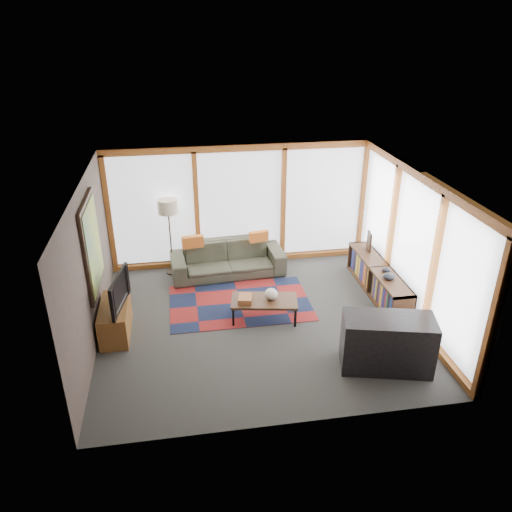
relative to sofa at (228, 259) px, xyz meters
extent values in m
plane|color=#32322F|center=(0.35, -1.92, -0.34)|extent=(5.50, 5.50, 0.00)
cube|color=#433732|center=(-2.40, -1.92, 0.96)|extent=(0.04, 5.00, 2.60)
cube|color=#433732|center=(0.35, -4.42, 0.96)|extent=(5.50, 0.04, 2.60)
cube|color=silver|center=(0.35, -1.92, 2.26)|extent=(5.50, 5.00, 0.04)
cube|color=white|center=(0.35, 0.55, 0.96)|extent=(5.30, 0.02, 2.35)
cube|color=white|center=(3.07, -1.92, 0.96)|extent=(0.02, 4.80, 2.35)
cube|color=black|center=(-2.36, -1.62, 1.21)|extent=(0.05, 1.35, 1.55)
cube|color=yellow|center=(-2.33, -1.62, 1.21)|extent=(0.02, 1.20, 1.40)
cube|color=maroon|center=(0.09, -1.24, -0.33)|extent=(2.63, 1.70, 0.01)
imported|color=#323529|center=(0.00, 0.00, 0.00)|extent=(2.38, 1.07, 0.68)
cube|color=#C96422|center=(-0.70, -0.04, 0.46)|extent=(0.45, 0.19, 0.24)
cube|color=#C96422|center=(0.66, 0.04, 0.45)|extent=(0.41, 0.20, 0.22)
cube|color=#995B32|center=(0.11, -1.83, 0.10)|extent=(0.29, 0.34, 0.10)
ellipsoid|color=beige|center=(0.57, -1.83, 0.15)|extent=(0.24, 0.24, 0.20)
ellipsoid|color=black|center=(2.75, -1.80, 0.30)|extent=(0.22, 0.22, 0.11)
ellipsoid|color=black|center=(2.82, -1.52, 0.29)|extent=(0.18, 0.18, 0.08)
cube|color=black|center=(2.84, -0.54, 0.44)|extent=(0.08, 0.29, 0.38)
cube|color=brown|center=(-2.12, -1.87, -0.06)|extent=(0.46, 1.11, 0.55)
imported|color=black|center=(-2.07, -1.92, 0.50)|extent=(0.30, 1.01, 0.58)
cube|color=black|center=(2.05, -3.46, 0.09)|extent=(1.47, 0.94, 0.86)
camera|label=1|loc=(-0.92, -9.29, 4.55)|focal=35.00mm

